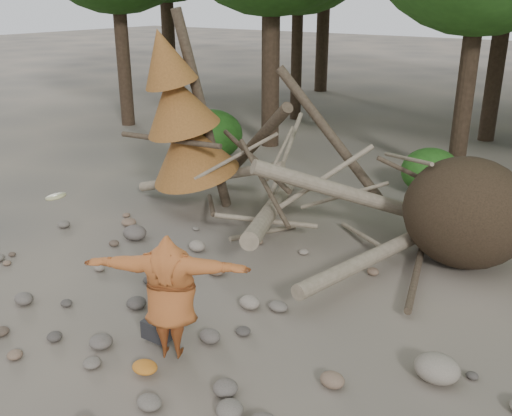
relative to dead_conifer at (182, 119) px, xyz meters
The scene contains 11 objects.
ground 5.05m from the dead_conifer, 47.26° to the right, with size 120.00×120.00×0.00m, color #514C44.
deadfall_pile 5.33m from the dead_conifer, ahead, with size 8.55×5.24×3.30m.
dead_conifer is the anchor object (origin of this frame).
bush_left 4.72m from the dead_conifer, 121.92° to the left, with size 1.80×1.80×1.44m, color #1F4F15.
bush_mid 6.11m from the dead_conifer, 48.52° to the left, with size 1.40×1.40×1.12m, color #2A641D.
frisbee_thrower 5.50m from the dead_conifer, 50.11° to the right, with size 3.46×1.51×1.79m.
backpack 5.35m from the dead_conifer, 52.76° to the right, with size 0.40×0.27×0.27m, color black.
cloth_green 4.92m from the dead_conifer, 49.85° to the right, with size 0.39×0.32×0.15m, color #3A6E2C.
cloth_orange 6.07m from the dead_conifer, 53.54° to the right, with size 0.35×0.29×0.13m, color #B86B1F.
boulder_mid_right 7.22m from the dead_conifer, 21.57° to the right, with size 0.57×0.52×0.34m, color gray.
boulder_mid_left 2.58m from the dead_conifer, 85.60° to the right, with size 0.48×0.43×0.29m, color #5A524C.
Camera 1 is at (4.94, -5.37, 4.57)m, focal length 40.00 mm.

